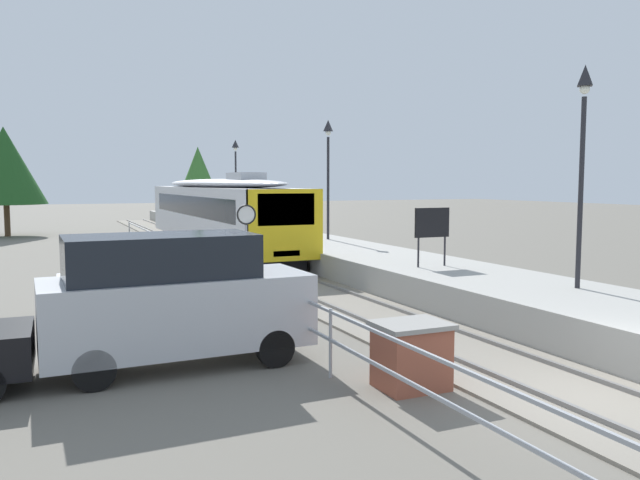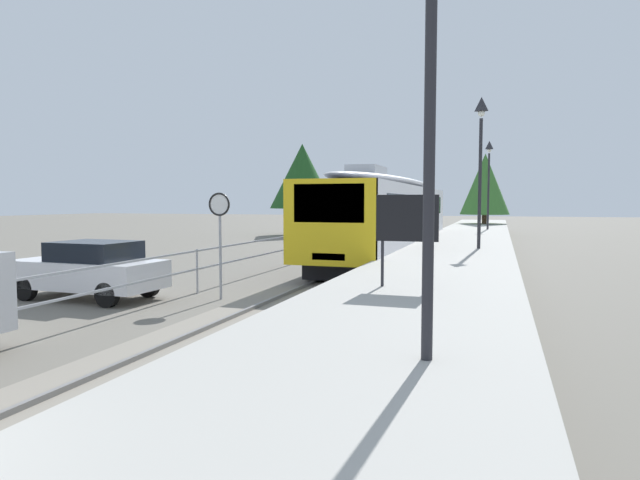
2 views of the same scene
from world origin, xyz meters
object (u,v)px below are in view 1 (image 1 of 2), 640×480
speed_limit_sign (246,227)px  platform_lamp_far_end (236,165)px  parked_van_silver (174,299)px  commuter_train (218,210)px  parked_hatchback_white (139,283)px  platform_lamp_near_end (583,134)px  brick_utility_cabinet (411,355)px  platform_notice_board (432,225)px  platform_lamp_mid_platform (328,157)px

speed_limit_sign → platform_lamp_far_end: bearing=74.3°
platform_lamp_far_end → parked_van_silver: 30.40m
commuter_train → parked_hatchback_white: (-5.54, -12.71, -1.35)m
platform_lamp_near_end → parked_van_silver: 10.25m
commuter_train → brick_utility_cabinet: size_ratio=15.58×
platform_notice_board → parked_hatchback_white: 8.75m
speed_limit_sign → parked_hatchback_white: (-3.32, -1.00, -1.33)m
platform_notice_board → commuter_train: bearing=102.3°
platform_lamp_mid_platform → platform_lamp_far_end: bearing=90.0°
parked_van_silver → parked_hatchback_white: bearing=88.6°
platform_lamp_far_end → commuter_train: bearing=-111.0°
platform_lamp_mid_platform → parked_van_silver: 17.41m
brick_utility_cabinet → speed_limit_sign: bearing=89.6°
parked_hatchback_white → platform_lamp_near_end: bearing=-31.9°
platform_lamp_mid_platform → platform_notice_board: bearing=-95.8°
commuter_train → platform_lamp_mid_platform: size_ratio=3.52×
platform_lamp_far_end → parked_van_silver: size_ratio=1.08×
platform_lamp_near_end → platform_notice_board: bearing=101.7°
parked_van_silver → parked_hatchback_white: (0.13, 5.48, -0.50)m
platform_lamp_mid_platform → parked_hatchback_white: (-9.55, -8.60, -3.83)m
brick_utility_cabinet → commuter_train: bearing=83.8°
commuter_train → platform_lamp_mid_platform: 6.26m
platform_lamp_near_end → parked_van_silver: (-9.69, 0.46, -3.33)m
platform_notice_board → brick_utility_cabinet: bearing=-126.1°
speed_limit_sign → parked_van_silver: bearing=-118.1°
platform_lamp_near_end → brick_utility_cabinet: bearing=-158.6°
platform_lamp_far_end → speed_limit_sign: platform_lamp_far_end is taller
platform_lamp_mid_platform → speed_limit_sign: bearing=-129.3°
speed_limit_sign → parked_hatchback_white: 3.72m
platform_notice_board → brick_utility_cabinet: (-5.31, -7.27, -1.61)m
parked_hatchback_white → platform_lamp_mid_platform: bearing=42.0°
platform_notice_board → parked_hatchback_white: (-8.56, 1.14, -1.40)m
commuter_train → platform_notice_board: size_ratio=10.48×
platform_notice_board → parked_van_silver: 9.76m
commuter_train → parked_van_silver: (-5.68, -18.20, -0.85)m
platform_lamp_mid_platform → parked_hatchback_white: size_ratio=1.32×
platform_notice_board → brick_utility_cabinet: 9.14m
platform_lamp_mid_platform → platform_notice_board: size_ratio=2.97×
platform_lamp_near_end → platform_lamp_far_end: same height
speed_limit_sign → brick_utility_cabinet: speed_limit_sign is taller
platform_lamp_far_end → parked_hatchback_white: (-9.55, -23.14, -3.83)m
parked_hatchback_white → commuter_train: bearing=66.4°
platform_lamp_far_end → platform_lamp_near_end: bearing=-90.0°
platform_notice_board → platform_lamp_far_end: bearing=87.7°
commuter_train → parked_van_silver: 19.08m
brick_utility_cabinet → parked_van_silver: (-3.38, 2.93, 0.72)m
platform_lamp_far_end → brick_utility_cabinet: size_ratio=4.42×
commuter_train → parked_hatchback_white: size_ratio=4.64×
platform_lamp_mid_platform → brick_utility_cabinet: platform_lamp_mid_platform is taller
platform_lamp_near_end → platform_notice_board: 5.47m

